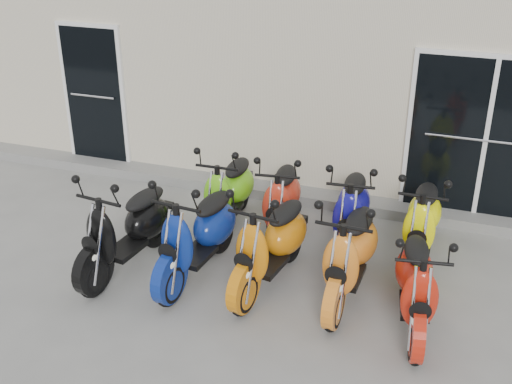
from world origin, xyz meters
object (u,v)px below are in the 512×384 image
scooter_front_red (418,274)px  scooter_back_yellow (423,212)px  scooter_front_orange_a (270,233)px  scooter_back_blue (352,202)px  scooter_front_black (125,218)px  scooter_front_orange_b (351,243)px  scooter_front_blue (197,224)px  scooter_back_green (228,184)px  scooter_back_red (282,192)px

scooter_front_red → scooter_back_yellow: size_ratio=0.97×
scooter_front_orange_a → scooter_back_blue: bearing=66.6°
scooter_front_orange_a → scooter_front_red: (1.64, -0.23, -0.05)m
scooter_front_orange_a → scooter_front_red: scooter_front_orange_a is taller
scooter_front_black → scooter_front_orange_a: scooter_front_black is taller
scooter_front_black → scooter_front_orange_b: bearing=13.7°
scooter_front_blue → scooter_back_green: 1.21m
scooter_front_orange_a → scooter_front_red: 1.66m
scooter_front_black → scooter_front_blue: (0.85, 0.13, 0.01)m
scooter_front_orange_b → scooter_front_red: size_ratio=1.09×
scooter_front_orange_a → scooter_front_orange_b: 0.89m
scooter_back_red → scooter_back_green: bearing=172.5°
scooter_front_blue → scooter_front_orange_b: size_ratio=1.01×
scooter_back_green → scooter_back_red: (0.72, 0.01, -0.01)m
scooter_front_orange_a → scooter_back_red: (-0.22, 1.14, -0.04)m
scooter_front_orange_a → scooter_back_red: 1.16m
scooter_back_blue → scooter_front_red: bearing=-60.5°
scooter_back_green → scooter_front_blue: bearing=-87.8°
scooter_front_blue → scooter_back_red: (0.64, 1.22, -0.05)m
scooter_back_green → scooter_back_red: 0.73m
scooter_front_orange_b → scooter_back_blue: 1.06m
scooter_front_orange_b → scooter_front_black: bearing=-171.7°
scooter_front_orange_a → scooter_back_green: size_ratio=1.05×
scooter_front_orange_b → scooter_front_red: (0.75, -0.30, -0.06)m
scooter_front_black → scooter_front_orange_b: size_ratio=1.00×
scooter_front_black → scooter_back_red: bearing=49.8°
scooter_front_blue → scooter_back_yellow: 2.69m
scooter_back_red → scooter_back_yellow: (1.77, -0.01, 0.01)m
scooter_front_orange_a → scooter_back_red: bearing=109.3°
scooter_front_orange_a → scooter_back_blue: 1.31m
scooter_front_red → scooter_back_blue: scooter_back_blue is taller
scooter_front_blue → scooter_back_blue: (1.55, 1.20, -0.03)m
scooter_back_red → scooter_back_blue: size_ratio=0.97×
scooter_front_blue → scooter_back_yellow: size_ratio=1.07×
scooter_front_black → scooter_front_red: scooter_front_black is taller
scooter_front_red → scooter_back_green: bearing=143.4°
scooter_front_orange_a → scooter_back_yellow: size_ratio=1.05×
scooter_front_orange_a → scooter_back_green: bearing=138.5°
scooter_back_green → scooter_back_red: scooter_back_green is taller
scooter_front_black → scooter_back_yellow: bearing=29.8°
scooter_front_blue → scooter_front_orange_b: scooter_front_blue is taller
scooter_back_green → scooter_front_black: bearing=-121.5°
scooter_front_orange_b → scooter_front_orange_a: bearing=-173.6°
scooter_front_orange_a → scooter_back_yellow: (1.55, 1.12, -0.03)m
scooter_front_orange_a → scooter_back_green: scooter_front_orange_a is taller
scooter_front_orange_b → scooter_back_green: size_ratio=1.06×
scooter_front_black → scooter_back_green: size_ratio=1.06×
scooter_front_black → scooter_front_orange_b: 2.61m
scooter_front_red → scooter_back_red: scooter_back_red is taller
scooter_front_red → scooter_back_green: scooter_back_green is taller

